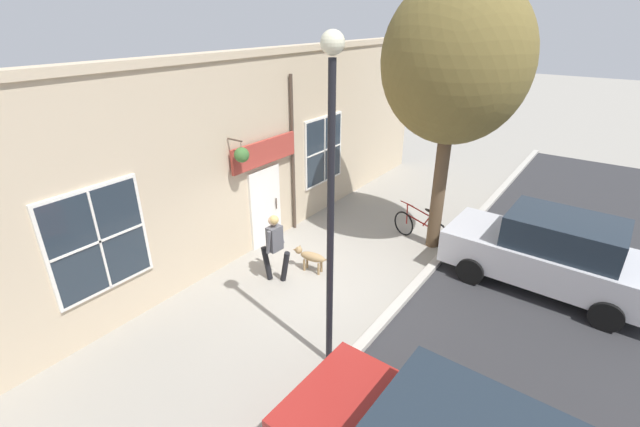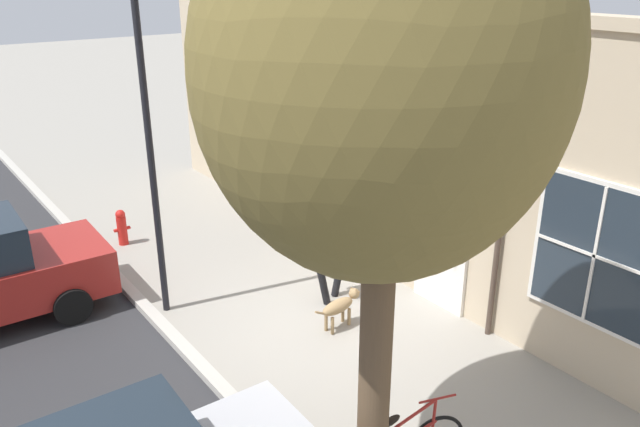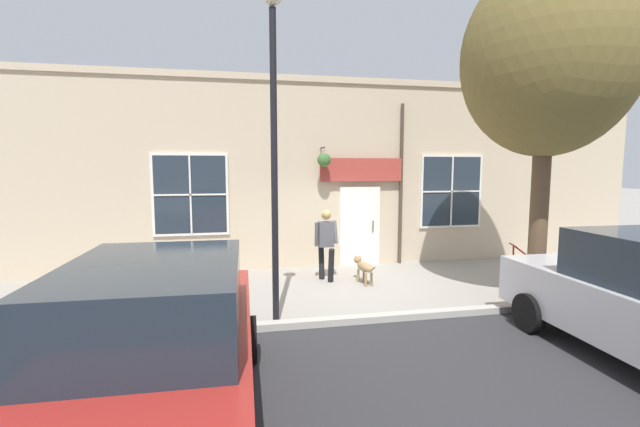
# 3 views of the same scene
# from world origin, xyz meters

# --- Properties ---
(ground_plane) EXTENTS (90.00, 90.00, 0.00)m
(ground_plane) POSITION_xyz_m (0.00, 0.00, 0.00)
(ground_plane) COLOR gray
(curb_and_road) EXTENTS (10.10, 28.00, 0.12)m
(curb_and_road) POSITION_xyz_m (5.85, 0.00, 0.02)
(curb_and_road) COLOR #B2ADA3
(curb_and_road) RESTS_ON ground_plane
(storefront_facade) EXTENTS (0.95, 18.00, 4.92)m
(storefront_facade) POSITION_xyz_m (-2.34, 0.01, 2.46)
(storefront_facade) COLOR #C6B293
(storefront_facade) RESTS_ON ground_plane
(pedestrian_walking) EXTENTS (0.74, 0.57, 1.66)m
(pedestrian_walking) POSITION_xyz_m (-0.77, -0.54, 0.99)
(pedestrian_walking) COLOR black
(pedestrian_walking) RESTS_ON ground_plane
(dog_on_leash) EXTENTS (1.05, 0.33, 0.59)m
(dog_on_leash) POSITION_xyz_m (-0.36, 0.24, 0.39)
(dog_on_leash) COLOR #997A51
(dog_on_leash) RESTS_ON ground_plane
(street_tree_by_curb) EXTENTS (3.38, 3.04, 6.53)m
(street_tree_by_curb) POSITION_xyz_m (1.56, 3.21, 4.58)
(street_tree_by_curb) COLOR brown
(street_tree_by_curb) RESTS_ON ground_plane
(leaning_bicycle) EXTENTS (1.72, 0.36, 1.01)m
(leaning_bicycle) POSITION_xyz_m (1.13, 3.23, 0.38)
(leaning_bicycle) COLOR black
(leaning_bicycle) RESTS_ON ground_plane
(parked_car_mid_block) EXTENTS (4.34, 2.03, 1.75)m
(parked_car_mid_block) POSITION_xyz_m (4.33, 2.80, 0.88)
(parked_car_mid_block) COLOR #B7B7BC
(parked_car_mid_block) RESTS_ON ground_plane
(street_lamp) EXTENTS (0.32, 0.32, 5.45)m
(street_lamp) POSITION_xyz_m (1.69, -1.95, 3.50)
(street_lamp) COLOR black
(street_lamp) RESTS_ON ground_plane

